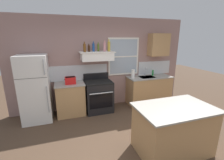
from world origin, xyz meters
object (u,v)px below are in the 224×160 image
object	(u,v)px
bottle_amber_wine	(85,48)
bottle_rose_pink	(105,47)
bottle_olive_oil_square	(98,48)
kitchen_island	(173,129)
dish_soap_bottle	(153,73)
bottle_brown_stout	(89,48)
toaster	(70,80)
bottle_blue_liqueur	(93,47)
paper_towel_roll	(133,74)
refrigerator	(35,89)
bottle_champagne_gold_foil	(109,46)
stove_range	(99,96)

from	to	relation	value
bottle_amber_wine	bottle_rose_pink	size ratio (longest dim) A/B	0.89
bottle_olive_oil_square	kitchen_island	xyz separation A→B (m)	(0.87, -2.27, -1.39)
dish_soap_bottle	bottle_rose_pink	bearing A→B (deg)	-177.18
dish_soap_bottle	bottle_brown_stout	bearing A→B (deg)	-179.96
toaster	bottle_blue_liqueur	bearing A→B (deg)	13.59
toaster	kitchen_island	distance (m)	2.76
bottle_blue_liqueur	bottle_amber_wine	bearing A→B (deg)	-159.96
bottle_rose_pink	paper_towel_roll	bearing A→B (deg)	-1.14
refrigerator	dish_soap_bottle	size ratio (longest dim) A/B	9.55
bottle_blue_liqueur	bottle_olive_oil_square	bearing A→B (deg)	-1.43
bottle_olive_oil_square	kitchen_island	world-z (taller)	bottle_olive_oil_square
bottle_champagne_gold_foil	stove_range	bearing A→B (deg)	-170.22
bottle_blue_liqueur	bottle_brown_stout	bearing A→B (deg)	-173.04
bottle_champagne_gold_foil	kitchen_island	distance (m)	2.67
bottle_olive_oil_square	paper_towel_roll	bearing A→B (deg)	-6.03
bottle_amber_wine	paper_towel_roll	world-z (taller)	bottle_amber_wine
bottle_blue_liqueur	kitchen_island	xyz separation A→B (m)	(1.00, -2.27, -1.40)
refrigerator	toaster	size ratio (longest dim) A/B	5.79
bottle_olive_oil_square	bottle_blue_liqueur	bearing A→B (deg)	178.57
bottle_brown_stout	paper_towel_roll	world-z (taller)	bottle_brown_stout
toaster	bottle_champagne_gold_foil	bearing A→B (deg)	3.86
refrigerator	bottle_blue_liqueur	distance (m)	1.87
paper_towel_roll	dish_soap_bottle	distance (m)	0.78
bottle_olive_oil_square	bottle_rose_pink	distance (m)	0.18
refrigerator	dish_soap_bottle	world-z (taller)	refrigerator
bottle_amber_wine	bottle_blue_liqueur	distance (m)	0.28
bottle_champagne_gold_foil	dish_soap_bottle	size ratio (longest dim) A/B	1.83
paper_towel_roll	kitchen_island	world-z (taller)	paper_towel_roll
bottle_amber_wine	bottle_olive_oil_square	world-z (taller)	bottle_amber_wine
bottle_rose_pink	paper_towel_roll	size ratio (longest dim) A/B	1.12
stove_range	bottle_blue_liqueur	size ratio (longest dim) A/B	3.99
refrigerator	bottle_champagne_gold_foil	xyz separation A→B (m)	(1.99, 0.08, 1.02)
bottle_amber_wine	kitchen_island	world-z (taller)	bottle_amber_wine
toaster	bottle_rose_pink	size ratio (longest dim) A/B	0.98
bottle_brown_stout	bottle_champagne_gold_foil	size ratio (longest dim) A/B	0.65
kitchen_island	bottle_olive_oil_square	bearing A→B (deg)	110.96
refrigerator	paper_towel_roll	distance (m)	2.77
paper_towel_roll	kitchen_island	distance (m)	2.24
stove_range	bottle_blue_liqueur	distance (m)	1.41
stove_range	dish_soap_bottle	xyz separation A→B (m)	(1.88, 0.14, 0.54)
bottle_champagne_gold_foil	toaster	bearing A→B (deg)	-176.14
stove_range	bottle_amber_wine	xyz separation A→B (m)	(-0.34, 0.06, 1.39)
bottle_amber_wine	bottle_brown_stout	world-z (taller)	bottle_amber_wine
bottle_rose_pink	stove_range	bearing A→B (deg)	-165.56
bottle_amber_wine	bottle_rose_pink	xyz separation A→B (m)	(0.56, -0.00, 0.01)
bottle_olive_oil_square	refrigerator	bearing A→B (deg)	-174.27
bottle_amber_wine	stove_range	bearing A→B (deg)	-9.36
bottle_brown_stout	bottle_olive_oil_square	bearing A→B (deg)	2.69
refrigerator	stove_range	world-z (taller)	refrigerator
bottle_champagne_gold_foil	dish_soap_bottle	bearing A→B (deg)	2.91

